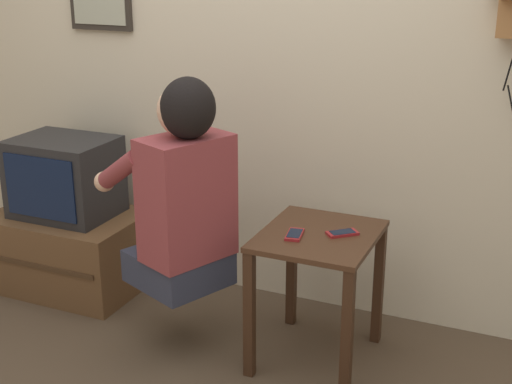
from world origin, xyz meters
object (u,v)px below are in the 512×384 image
at_px(television, 65,177).
at_px(cell_phone_spare, 342,233).
at_px(person, 182,190).
at_px(cell_phone_held, 295,234).

height_order(television, cell_phone_spare, television).
bearing_deg(person, cell_phone_held, -55.53).
relative_size(person, television, 1.84).
bearing_deg(cell_phone_held, cell_phone_spare, 17.92).
height_order(cell_phone_held, cell_phone_spare, same).
bearing_deg(cell_phone_spare, cell_phone_held, -103.75).
distance_m(television, cell_phone_spare, 1.47).
bearing_deg(television, cell_phone_spare, -4.98).
height_order(person, cell_phone_spare, person).
distance_m(person, cell_phone_held, 0.49).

